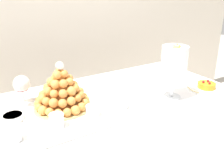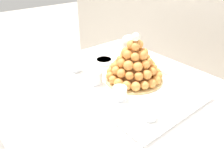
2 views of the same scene
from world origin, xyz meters
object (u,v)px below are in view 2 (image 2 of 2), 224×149
Objects in this scene: croquembouche at (134,63)px; creme_brulee_ramekin at (104,61)px; serving_tray at (124,83)px; wine_glass at (129,43)px; dessert_cup_mid_left at (96,78)px; dessert_cup_centre at (120,93)px; dessert_cup_left at (76,66)px; dessert_cup_mid_right at (150,113)px.

croquembouche is 0.24m from creme_brulee_ramekin.
wine_glass reaches higher than serving_tray.
dessert_cup_mid_left is 0.16m from dessert_cup_centre.
dessert_cup_mid_left is 0.67× the size of creme_brulee_ramekin.
wine_glass is at bearing 145.18° from croquembouche.
dessert_cup_centre is 0.35m from creme_brulee_ramekin.
wine_glass is at bearing 104.72° from dessert_cup_mid_left.
dessert_cup_left is 0.65× the size of creme_brulee_ramekin.
dessert_cup_mid_left is 0.21m from creme_brulee_ramekin.
wine_glass reaches higher than dessert_cup_mid_left.
wine_glass is at bearing 69.75° from dessert_cup_left.
croquembouche reaches higher than dessert_cup_centre.
creme_brulee_ramekin is (-0.31, 0.16, -0.01)m from dessert_cup_centre.
croquembouche reaches higher than creme_brulee_ramekin.
dessert_cup_mid_right is 0.50m from creme_brulee_ramekin.
wine_glass is (-0.07, 0.27, 0.08)m from dessert_cup_mid_left.
dessert_cup_centre is (0.16, 0.00, -0.00)m from dessert_cup_mid_left.
dessert_cup_mid_left is at bearing -179.28° from dessert_cup_centre.
dessert_cup_centre is 0.64× the size of creme_brulee_ramekin.
serving_tray is at bearing 130.91° from dessert_cup_centre.
serving_tray is 12.54× the size of dessert_cup_mid_right.
creme_brulee_ramekin is (-0.47, 0.15, -0.01)m from dessert_cup_mid_right.
serving_tray is 4.01× the size of wine_glass.
serving_tray is at bearing 22.47° from dessert_cup_left.
dessert_cup_mid_right is (0.16, 0.00, -0.00)m from dessert_cup_centre.
croquembouche is at bearing 62.09° from dessert_cup_mid_left.
croquembouche is at bearing -34.82° from wine_glass.
dessert_cup_centre is at bearing -62.96° from croquembouche.
dessert_cup_mid_left is 1.15× the size of dessert_cup_mid_right.
dessert_cup_centre is at bearing -48.43° from wine_glass.
dessert_cup_left is 1.10× the size of dessert_cup_mid_right.
dessert_cup_left is at bearing -147.40° from croquembouche.
dessert_cup_mid_left is at bearing -47.83° from creme_brulee_ramekin.
dessert_cup_mid_left is (0.17, 0.00, 0.01)m from dessert_cup_left.
dessert_cup_left is at bearing -99.47° from creme_brulee_ramekin.
serving_tray is at bearing 51.41° from dessert_cup_mid_left.
dessert_cup_mid_left is at bearing -179.26° from dessert_cup_mid_right.
wine_glass is (0.07, 0.11, 0.10)m from creme_brulee_ramekin.
dessert_cup_mid_left reaches higher than dessert_cup_mid_right.
wine_glass is (-0.15, 0.11, 0.03)m from croquembouche.
dessert_cup_left reaches higher than serving_tray.
croquembouche reaches higher than dessert_cup_mid_left.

